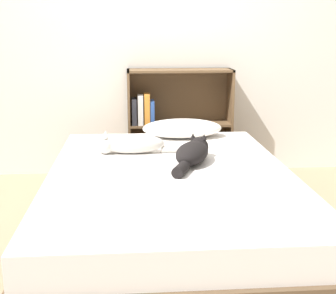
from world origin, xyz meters
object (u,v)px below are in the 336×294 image
Objects in this scene: cat_light at (129,144)px; cat_dark at (193,153)px; bed at (170,208)px; bookshelf at (174,121)px; pillow at (182,128)px.

cat_dark is at bearing 147.47° from cat_light.
bookshelf is at bearing 83.63° from bed.
bookshelf is at bearing 22.10° from cat_dark.
bookshelf is (0.39, 0.96, -0.04)m from cat_light.
bed is at bearing -96.37° from bookshelf.
bed is 0.55m from cat_light.
bed is at bearing 120.97° from cat_light.
cat_light is at bearing 119.96° from bed.
cat_dark is at bearing -90.94° from pillow.
cat_light is at bearing -131.88° from pillow.
bed is 4.03× the size of cat_dark.
cat_dark is (0.38, -0.25, 0.00)m from cat_light.
bookshelf reaches higher than bed.
cat_light is at bearing 78.69° from cat_dark.
cat_dark reaches higher than cat_light.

